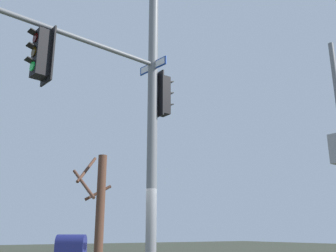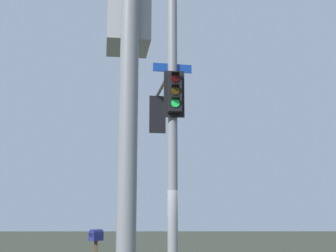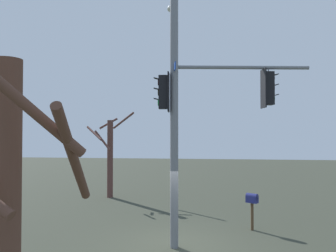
# 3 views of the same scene
# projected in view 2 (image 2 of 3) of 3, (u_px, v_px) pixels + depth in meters

# --- Properties ---
(main_signal_pole_assembly) EXTENTS (3.15, 5.14, 9.11)m
(main_signal_pole_assembly) POSITION_uv_depth(u_px,v_px,m) (165.00, 101.00, 12.75)
(main_signal_pole_assembly) COLOR slate
(main_signal_pole_assembly) RESTS_ON ground
(mailbox) EXTENTS (0.45, 0.50, 1.41)m
(mailbox) POSITION_uv_depth(u_px,v_px,m) (96.00, 239.00, 14.18)
(mailbox) COLOR #4C3823
(mailbox) RESTS_ON ground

